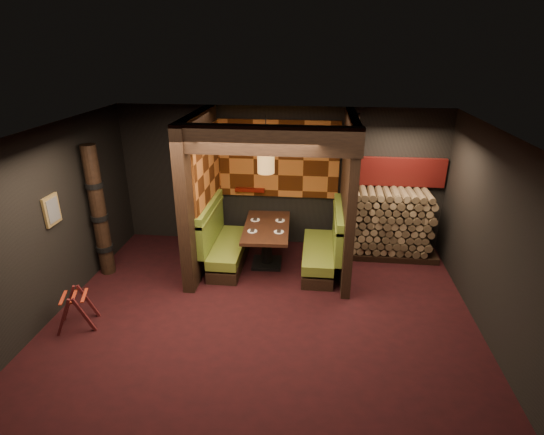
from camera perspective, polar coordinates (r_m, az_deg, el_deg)
The scene contains 23 objects.
floor at distance 6.79m, azimuth -1.23°, elevation -13.34°, with size 6.50×5.50×0.02m, color black.
ceiling at distance 5.61m, azimuth -1.47°, elevation 11.14°, with size 6.50×5.50×0.02m, color black.
wall_back at distance 8.63m, azimuth 1.06°, elevation 5.39°, with size 6.50×0.02×2.85m, color black.
wall_front at distance 3.78m, azimuth -7.15°, elevation -20.02°, with size 6.50×0.02×2.85m, color black.
wall_left at distance 7.22m, azimuth -27.92°, elevation -0.84°, with size 0.02×5.50×2.85m, color black.
wall_right at distance 6.52m, azimuth 28.42°, elevation -3.31°, with size 0.02×5.50×2.85m, color black.
partition_left at distance 7.83m, azimuth -9.60°, elevation 3.25°, with size 0.20×2.20×2.85m, color black.
partition_right at distance 7.61m, azimuth 10.12°, elevation 2.65°, with size 0.15×2.10×2.85m, color black.
header_beam at distance 6.34m, azimuth -0.83°, elevation 10.35°, with size 2.85×0.18×0.44m, color black.
tapa_back_panel at distance 8.47m, azimuth 0.88°, elevation 7.85°, with size 2.40×0.06×1.55m, color #AF5C23.
tapa_side_panel at distance 7.83m, azimuth -8.62°, elevation 6.58°, with size 0.04×1.85×1.45m, color #AF5C23.
lacquer_shelf at distance 8.67m, azimuth -2.98°, elevation 3.75°, with size 0.60×0.12×0.07m, color #5A0D06.
booth_bench_left at distance 8.13m, azimuth -6.50°, elevation -3.66°, with size 0.68×1.60×1.14m.
booth_bench_right at distance 7.95m, azimuth 6.98°, elevation -4.32°, with size 0.68×1.60×1.14m.
dining_table at distance 7.97m, azimuth -0.72°, elevation -2.71°, with size 0.90×1.57×0.81m.
place_settings at distance 7.87m, azimuth -0.73°, elevation -1.08°, with size 0.68×0.73×0.03m.
pendant_lamp at distance 7.40m, azimuth -0.82°, elevation 7.70°, with size 0.30×0.30×1.00m.
framed_picture at distance 7.21m, azimuth -27.49°, elevation 0.88°, with size 0.05×0.36×0.46m.
luggage_rack at distance 7.07m, azimuth -24.85°, elevation -10.97°, with size 0.68×0.57×0.63m.
totem_column at distance 8.06m, azimuth -22.25°, elevation 0.60°, with size 0.31×0.31×2.40m.
firewood_stack at distance 8.61m, azimuth 16.09°, elevation -0.86°, with size 1.73×0.70×1.36m.
mosaic_header at distance 8.60m, azimuth 16.45°, elevation 5.91°, with size 1.83×0.10×0.56m, color maroon.
bay_front_post at distance 7.86m, azimuth 10.67°, elevation 3.26°, with size 0.08×0.08×2.85m, color black.
Camera 1 is at (0.74, -5.45, 3.97)m, focal length 28.00 mm.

